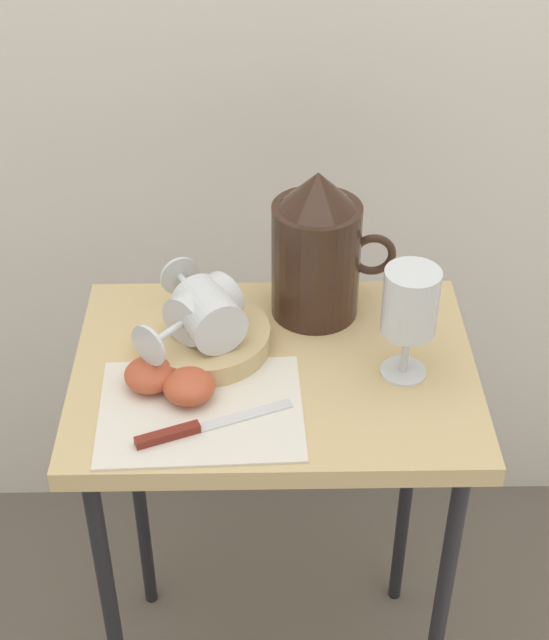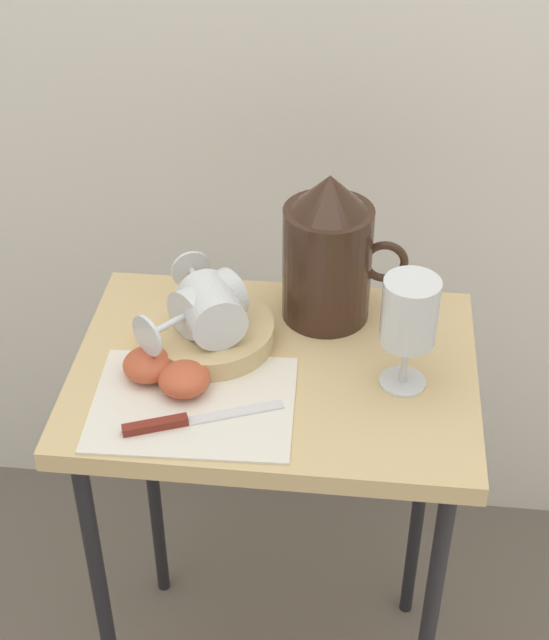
% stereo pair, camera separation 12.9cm
% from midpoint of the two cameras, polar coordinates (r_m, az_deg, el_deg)
% --- Properties ---
extents(curtain_drape, '(2.40, 0.03, 1.95)m').
position_cam_midpoint_polar(curtain_drape, '(1.62, -2.64, 14.65)').
color(curtain_drape, silver).
rests_on(curtain_drape, ground_plane).
extents(table, '(0.56, 0.41, 0.73)m').
position_cam_midpoint_polar(table, '(1.39, -2.66, -5.51)').
color(table, tan).
rests_on(table, ground_plane).
extents(linen_napkin, '(0.28, 0.22, 0.00)m').
position_cam_midpoint_polar(linen_napkin, '(1.27, -7.31, -5.46)').
color(linen_napkin, silver).
rests_on(linen_napkin, table).
extents(basket_tray, '(0.19, 0.19, 0.03)m').
position_cam_midpoint_polar(basket_tray, '(1.37, -6.88, -1.21)').
color(basket_tray, tan).
rests_on(basket_tray, table).
extents(pitcher, '(0.18, 0.13, 0.23)m').
position_cam_midpoint_polar(pitcher, '(1.39, -0.14, 3.66)').
color(pitcher, '#382319').
rests_on(pitcher, table).
extents(wine_glass_upright, '(0.08, 0.08, 0.17)m').
position_cam_midpoint_polar(wine_glass_upright, '(1.26, 5.19, 0.65)').
color(wine_glass_upright, silver).
rests_on(wine_glass_upright, table).
extents(wine_glass_tipped_near, '(0.15, 0.16, 0.07)m').
position_cam_midpoint_polar(wine_glass_tipped_near, '(1.33, -7.15, 0.47)').
color(wine_glass_tipped_near, silver).
rests_on(wine_glass_tipped_near, basket_tray).
extents(wine_glass_tipped_far, '(0.13, 0.17, 0.08)m').
position_cam_midpoint_polar(wine_glass_tipped_far, '(1.32, -6.80, 0.33)').
color(wine_glass_tipped_far, silver).
rests_on(wine_glass_tipped_far, basket_tray).
extents(apple_half_left, '(0.07, 0.07, 0.04)m').
position_cam_midpoint_polar(apple_half_left, '(1.31, -10.24, -3.33)').
color(apple_half_left, '#C15133').
rests_on(apple_half_left, linen_napkin).
extents(apple_half_right, '(0.07, 0.07, 0.04)m').
position_cam_midpoint_polar(apple_half_right, '(1.28, -8.00, -4.05)').
color(apple_half_right, '#C15133').
rests_on(apple_half_right, linen_napkin).
extents(knife, '(0.20, 0.09, 0.01)m').
position_cam_midpoint_polar(knife, '(1.24, -7.95, -6.57)').
color(knife, silver).
rests_on(knife, linen_napkin).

